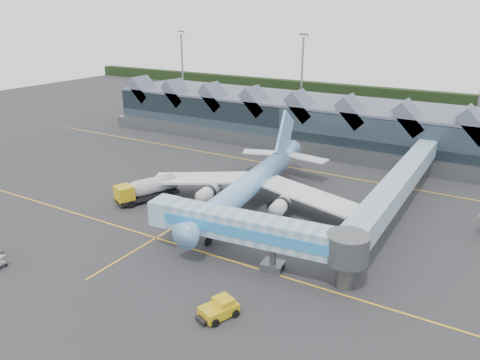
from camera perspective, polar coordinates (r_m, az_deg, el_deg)
The scene contains 9 objects.
ground at distance 68.62m, azimuth -5.85°, elevation -4.43°, with size 260.00×260.00×0.00m, color #2C2C2E.
taxi_stripes at distance 76.18m, azimuth -1.38°, elevation -1.78°, with size 120.00×60.00×0.01m.
tree_line_far at distance 166.27m, azimuth 17.61°, elevation 9.96°, with size 260.00×4.00×4.00m, color black.
terminal at distance 108.73m, azimuth 6.94°, elevation 7.41°, with size 90.00×22.25×12.52m.
light_masts at distance 114.90m, azimuth 22.55°, elevation 10.60°, with size 132.40×42.56×22.45m.
main_airliner at distance 70.92m, azimuth 1.55°, elevation -0.29°, with size 33.73×39.02×12.53m.
jet_bridge at distance 53.41m, azimuth 3.00°, elevation -6.46°, with size 26.57×6.35×6.34m.
fuel_truck at distance 74.68m, azimuth -11.05°, elevation -0.97°, with size 6.35×10.43×3.58m.
pushback_tug at distance 47.35m, azimuth -2.56°, elevation -15.41°, with size 3.60×4.48×1.80m.
Camera 1 is at (37.93, -49.76, 28.19)m, focal length 35.00 mm.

